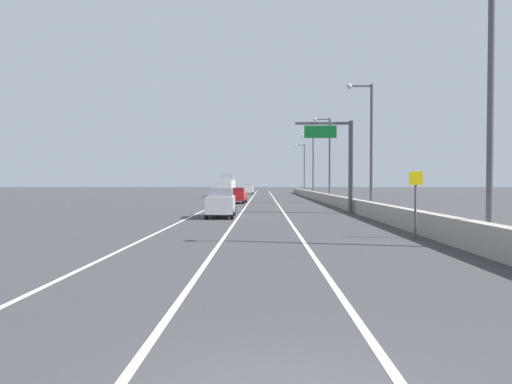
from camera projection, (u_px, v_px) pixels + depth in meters
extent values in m
plane|color=#38383A|center=(264.00, 198.00, 68.56)|extent=(320.00, 320.00, 0.00)
cube|color=silver|center=(225.00, 200.00, 59.65)|extent=(0.16, 130.00, 0.00)
cube|color=silver|center=(250.00, 200.00, 59.59)|extent=(0.16, 130.00, 0.00)
cube|color=silver|center=(275.00, 200.00, 59.54)|extent=(0.16, 130.00, 0.00)
cube|color=#9E998E|center=(337.00, 201.00, 44.43)|extent=(0.60, 120.00, 1.10)
cylinder|color=#47474C|center=(351.00, 167.00, 34.81)|extent=(0.36, 0.36, 7.50)
cube|color=#47474C|center=(323.00, 123.00, 34.77)|extent=(4.50, 0.20, 0.20)
cube|color=#0C5923|center=(320.00, 132.00, 34.67)|extent=(2.60, 0.10, 1.00)
cylinder|color=#4C4C51|center=(415.00, 212.00, 19.19)|extent=(0.10, 0.10, 2.40)
cube|color=yellow|center=(416.00, 178.00, 19.12)|extent=(0.60, 0.04, 0.60)
cylinder|color=#4C4C51|center=(490.00, 112.00, 16.22)|extent=(0.24, 0.24, 10.33)
cylinder|color=#4C4C51|center=(371.00, 149.00, 34.26)|extent=(0.24, 0.24, 10.33)
cube|color=#4C4C51|center=(361.00, 86.00, 34.16)|extent=(1.80, 0.12, 0.12)
sphere|color=beige|center=(349.00, 86.00, 34.18)|extent=(0.44, 0.44, 0.44)
cylinder|color=#4C4C51|center=(330.00, 161.00, 52.31)|extent=(0.24, 0.24, 10.33)
cube|color=#4C4C51|center=(322.00, 119.00, 52.21)|extent=(1.80, 0.12, 0.12)
sphere|color=beige|center=(315.00, 119.00, 52.23)|extent=(0.44, 0.44, 0.44)
cylinder|color=#4C4C51|center=(313.00, 166.00, 70.36)|extent=(0.24, 0.24, 10.33)
cube|color=#4C4C51|center=(308.00, 136.00, 70.26)|extent=(1.80, 0.12, 0.12)
sphere|color=beige|center=(302.00, 136.00, 70.27)|extent=(0.44, 0.44, 0.44)
cylinder|color=#4C4C51|center=(304.00, 169.00, 88.40)|extent=(0.24, 0.24, 10.33)
cube|color=#4C4C51|center=(300.00, 145.00, 88.30)|extent=(1.80, 0.12, 0.12)
sphere|color=beige|center=(296.00, 145.00, 88.31)|extent=(0.44, 0.44, 0.44)
cube|color=#B7B7BC|center=(221.00, 204.00, 30.74)|extent=(1.99, 4.41, 1.18)
cube|color=gray|center=(221.00, 192.00, 30.28)|extent=(1.70, 2.01, 0.60)
cylinder|color=black|center=(211.00, 211.00, 32.47)|extent=(0.24, 0.69, 0.68)
cylinder|color=black|center=(234.00, 211.00, 32.49)|extent=(0.24, 0.69, 0.68)
cylinder|color=black|center=(207.00, 214.00, 29.01)|extent=(0.24, 0.69, 0.68)
cylinder|color=black|center=(232.00, 214.00, 29.03)|extent=(0.24, 0.69, 0.68)
cube|color=white|center=(249.00, 190.00, 91.91)|extent=(1.81, 4.66, 1.20)
cube|color=#96969E|center=(249.00, 185.00, 91.43)|extent=(1.55, 2.11, 0.60)
cylinder|color=black|center=(246.00, 192.00, 93.81)|extent=(0.23, 0.68, 0.68)
cylinder|color=black|center=(253.00, 192.00, 93.76)|extent=(0.23, 0.68, 0.68)
cylinder|color=black|center=(245.00, 193.00, 90.09)|extent=(0.23, 0.68, 0.68)
cylinder|color=black|center=(252.00, 193.00, 90.03)|extent=(0.23, 0.68, 0.68)
cube|color=red|center=(238.00, 196.00, 51.60)|extent=(2.04, 4.66, 0.93)
cube|color=maroon|center=(237.00, 190.00, 51.12)|extent=(1.72, 2.13, 0.60)
cylinder|color=black|center=(232.00, 200.00, 53.50)|extent=(0.25, 0.69, 0.68)
cylinder|color=black|center=(246.00, 200.00, 53.41)|extent=(0.25, 0.69, 0.68)
cylinder|color=black|center=(229.00, 201.00, 49.81)|extent=(0.25, 0.69, 0.68)
cylinder|color=black|center=(243.00, 201.00, 49.72)|extent=(0.25, 0.69, 0.68)
cube|color=silver|center=(227.00, 187.00, 75.47)|extent=(2.55, 8.67, 2.33)
cube|color=gray|center=(228.00, 177.00, 77.33)|extent=(2.14, 1.93, 1.10)
cylinder|color=black|center=(223.00, 193.00, 79.15)|extent=(0.24, 1.00, 1.00)
cylinder|color=black|center=(235.00, 193.00, 79.07)|extent=(0.24, 1.00, 1.00)
cylinder|color=black|center=(218.00, 194.00, 71.92)|extent=(0.24, 1.00, 1.00)
cylinder|color=black|center=(231.00, 194.00, 71.85)|extent=(0.24, 1.00, 1.00)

